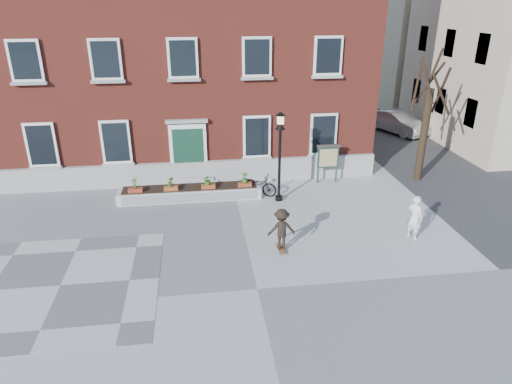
{
  "coord_description": "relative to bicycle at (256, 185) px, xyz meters",
  "views": [
    {
      "loc": [
        -1.6,
        -11.5,
        8.17
      ],
      "look_at": [
        0.5,
        4.0,
        1.5
      ],
      "focal_mm": 32.0,
      "sensor_mm": 36.0,
      "label": 1
    }
  ],
  "objects": [
    {
      "name": "bicycle",
      "position": [
        0.0,
        0.0,
        0.0
      ],
      "size": [
        2.04,
        1.4,
        1.02
      ],
      "primitive_type": "imported",
      "rotation": [
        0.0,
        0.0,
        1.15
      ],
      "color": "black",
      "rests_on": "ground"
    },
    {
      "name": "planter_assembly",
      "position": [
        -2.89,
        0.04,
        -0.2
      ],
      "size": [
        6.2,
        1.12,
        1.15
      ],
      "color": "silver",
      "rests_on": "ground"
    },
    {
      "name": "ground",
      "position": [
        -0.91,
        -7.14,
        -0.51
      ],
      "size": [
        100.0,
        100.0,
        0.0
      ],
      "primitive_type": "plane",
      "color": "#A1A2A4",
      "rests_on": "ground"
    },
    {
      "name": "lamp_post",
      "position": [
        0.93,
        -0.69,
        2.03
      ],
      "size": [
        0.4,
        0.4,
        3.93
      ],
      "color": "black",
      "rests_on": "ground"
    },
    {
      "name": "bare_tree",
      "position": [
        8.1,
        0.87,
        2.28
      ],
      "size": [
        1.83,
        1.83,
        6.16
      ],
      "color": "#302315",
      "rests_on": "ground"
    },
    {
      "name": "skateboarder",
      "position": [
        0.24,
        -4.91,
        0.31
      ],
      "size": [
        0.97,
        0.78,
        1.57
      ],
      "color": "brown",
      "rests_on": "ground"
    },
    {
      "name": "notice_board",
      "position": [
        3.6,
        1.1,
        0.75
      ],
      "size": [
        1.1,
        0.16,
        1.87
      ],
      "color": "#172F1E",
      "rests_on": "ground"
    },
    {
      "name": "side_street",
      "position": [
        17.09,
        12.65,
        6.51
      ],
      "size": [
        15.2,
        36.0,
        14.5
      ],
      "color": "#3C3D3F",
      "rests_on": "ground"
    },
    {
      "name": "brick_building",
      "position": [
        -2.91,
        6.84,
        5.79
      ],
      "size": [
        18.4,
        10.85,
        12.6
      ],
      "color": "maroon",
      "rests_on": "ground"
    },
    {
      "name": "parked_car",
      "position": [
        10.53,
        8.99,
        0.21
      ],
      "size": [
        3.12,
        4.57,
        1.43
      ],
      "primitive_type": "imported",
      "rotation": [
        0.0,
        0.0,
        0.41
      ],
      "color": "#B9BCBE",
      "rests_on": "ground"
    },
    {
      "name": "checker_patch",
      "position": [
        -6.91,
        -6.14,
        -0.5
      ],
      "size": [
        6.0,
        6.0,
        0.01
      ],
      "primitive_type": "cube",
      "color": "#5E5E60",
      "rests_on": "ground"
    },
    {
      "name": "bystander",
      "position": [
        5.2,
        -4.71,
        0.34
      ],
      "size": [
        0.64,
        0.73,
        1.69
      ],
      "primitive_type": "imported",
      "rotation": [
        0.0,
        0.0,
        2.04
      ],
      "color": "silver",
      "rests_on": "ground"
    }
  ]
}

